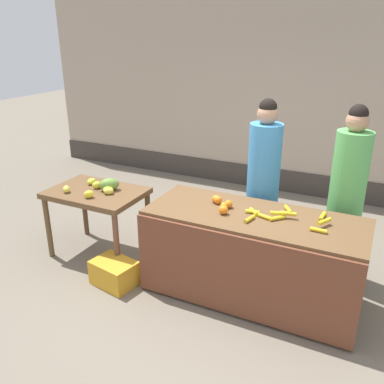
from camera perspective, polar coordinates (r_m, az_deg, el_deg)
name	(u,v)px	position (r m, az deg, el deg)	size (l,w,h in m)	color
ground_plane	(213,283)	(4.36, 2.88, -12.57)	(24.00, 24.00, 0.00)	#756B5B
market_wall_back	(293,97)	(6.58, 13.95, 12.72)	(8.93, 0.23, 3.07)	tan
fruit_stall_counter	(252,256)	(4.00, 8.34, -8.88)	(2.03, 0.82, 0.86)	brown
side_table_wooden	(97,199)	(4.70, -13.16, -0.98)	(1.04, 0.72, 0.79)	brown
banana_bunch_pile	(284,216)	(3.77, 12.73, -3.35)	(0.76, 0.51, 0.07)	gold
orange_pile	(222,204)	(3.91, 4.20, -1.68)	(0.25, 0.30, 0.09)	orange
mango_papaya_pile	(102,186)	(4.62, -12.46, 0.80)	(0.57, 0.47, 0.14)	yellow
vendor_woman_blue_shirt	(263,185)	(4.40, 9.85, 1.01)	(0.34, 0.34, 1.83)	#33333D
vendor_woman_green_shirt	(346,196)	(4.31, 20.72, -0.57)	(0.34, 0.34, 1.83)	#33333D
produce_crate	(114,273)	(4.35, -10.77, -11.00)	(0.44, 0.32, 0.26)	gold
produce_sack	(186,225)	(5.02, -0.87, -4.67)	(0.36, 0.30, 0.44)	maroon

